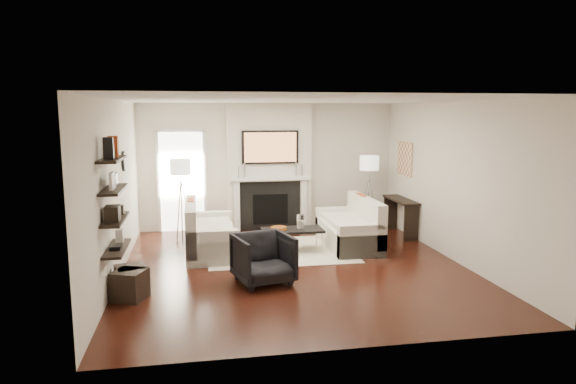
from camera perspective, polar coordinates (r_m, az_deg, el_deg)
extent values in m
plane|color=black|center=(8.49, 0.72, -8.31)|extent=(6.00, 6.00, 0.00)
plane|color=white|center=(8.12, 0.76, 10.22)|extent=(6.00, 6.00, 0.00)
plane|color=silver|center=(11.14, -2.19, 2.89)|extent=(5.50, 0.00, 5.50)
plane|color=silver|center=(5.33, 6.88, -3.75)|extent=(5.50, 0.00, 5.50)
plane|color=silver|center=(8.14, -18.63, 0.22)|extent=(0.00, 6.00, 6.00)
plane|color=silver|center=(9.12, 17.96, 1.14)|extent=(0.00, 6.00, 6.00)
cube|color=silver|center=(11.01, -2.10, 2.82)|extent=(1.80, 0.25, 2.70)
cube|color=black|center=(11.00, -1.97, -1.55)|extent=(1.30, 0.02, 1.04)
cube|color=black|center=(11.01, -1.97, -1.92)|extent=(0.75, 0.02, 0.65)
cube|color=white|center=(10.89, -5.71, -1.54)|extent=(0.12, 0.08, 1.10)
cube|color=white|center=(11.09, 1.73, -1.31)|extent=(0.12, 0.08, 1.10)
cube|color=white|center=(10.86, -1.95, 1.52)|extent=(1.70, 0.18, 0.07)
cube|color=black|center=(10.82, -1.99, 5.00)|extent=(1.20, 0.06, 0.70)
cube|color=#BF723F|center=(10.79, -1.96, 4.99)|extent=(1.10, 0.00, 0.62)
cylinder|color=silver|center=(10.78, -4.86, 2.43)|extent=(0.04, 0.04, 0.30)
cylinder|color=silver|center=(10.77, -5.55, 2.25)|extent=(0.04, 0.04, 0.24)
cylinder|color=silver|center=(10.94, 0.89, 2.55)|extent=(0.04, 0.04, 0.30)
cylinder|color=silver|center=(10.97, 1.56, 2.41)|extent=(0.04, 0.04, 0.24)
cube|color=white|center=(11.05, -11.71, 1.10)|extent=(0.90, 0.02, 2.10)
cube|color=white|center=(11.05, -14.20, 1.01)|extent=(0.06, 0.06, 2.16)
cube|color=white|center=(11.03, -9.22, 1.15)|extent=(0.06, 0.06, 2.16)
cube|color=white|center=(10.94, -11.89, 6.70)|extent=(1.02, 0.06, 0.06)
cube|color=beige|center=(9.40, -1.00, -6.57)|extent=(2.60, 2.00, 0.01)
cube|color=silver|center=(9.35, -8.59, -5.46)|extent=(0.85, 1.80, 0.42)
cube|color=silver|center=(9.28, -10.70, -3.63)|extent=(0.18, 1.80, 0.80)
cube|color=silver|center=(8.54, -8.44, -6.21)|extent=(0.85, 0.18, 0.60)
cube|color=silver|center=(10.12, -8.73, -3.84)|extent=(0.85, 0.18, 0.60)
cube|color=silver|center=(9.29, -8.31, -3.90)|extent=(0.63, 1.44, 0.10)
cube|color=#9B3713|center=(9.53, -10.73, -2.04)|extent=(0.10, 0.42, 0.42)
cube|color=black|center=(8.94, -10.75, -2.83)|extent=(0.10, 0.40, 0.40)
cube|color=silver|center=(9.76, 6.71, -4.82)|extent=(0.85, 1.80, 0.42)
cube|color=silver|center=(9.79, 8.63, -2.92)|extent=(0.18, 1.80, 0.80)
cube|color=silver|center=(8.99, 8.22, -5.45)|extent=(0.85, 0.18, 0.60)
cube|color=silver|center=(10.49, 5.44, -3.32)|extent=(0.85, 0.18, 0.60)
cube|color=silver|center=(9.68, 6.46, -3.34)|extent=(0.63, 1.44, 0.10)
cube|color=#9B3713|center=(10.03, 8.10, -1.44)|extent=(0.10, 0.42, 0.42)
cube|color=black|center=(9.47, 9.24, -2.13)|extent=(0.10, 0.40, 0.40)
cube|color=black|center=(9.30, 0.49, -4.24)|extent=(1.10, 0.55, 0.04)
cylinder|color=silver|center=(9.06, -2.38, -5.97)|extent=(0.02, 0.02, 0.38)
cylinder|color=silver|center=(9.24, 3.81, -5.68)|extent=(0.02, 0.02, 0.38)
cylinder|color=silver|center=(9.48, -2.74, -5.30)|extent=(0.02, 0.02, 0.38)
cylinder|color=silver|center=(9.66, 3.17, -5.04)|extent=(0.02, 0.02, 0.38)
cylinder|color=white|center=(9.29, 1.40, -3.24)|extent=(0.14, 0.14, 0.24)
cylinder|color=white|center=(9.30, 1.40, -3.63)|extent=(0.10, 0.10, 0.16)
cylinder|color=#BD661F|center=(9.24, -1.04, -4.03)|extent=(0.28, 0.28, 0.05)
imported|color=black|center=(7.63, -2.74, -7.15)|extent=(0.95, 0.91, 0.81)
cylinder|color=silver|center=(10.39, -11.73, -1.90)|extent=(0.02, 0.02, 1.20)
cylinder|color=white|center=(10.27, -11.88, 2.76)|extent=(0.40, 0.40, 0.30)
cylinder|color=silver|center=(10.39, -11.12, -1.89)|extent=(0.25, 0.02, 1.23)
cylinder|color=silver|center=(10.48, -12.02, -1.82)|extent=(0.14, 0.22, 1.23)
cylinder|color=silver|center=(10.30, -12.05, -2.01)|extent=(0.14, 0.22, 1.23)
cylinder|color=silver|center=(11.06, 8.92, -1.18)|extent=(0.02, 0.02, 1.20)
cylinder|color=white|center=(10.94, 9.03, 3.21)|extent=(0.40, 0.40, 0.30)
cylinder|color=silver|center=(11.09, 9.46, -1.16)|extent=(0.25, 0.02, 1.23)
cylinder|color=silver|center=(11.13, 8.49, -1.10)|extent=(0.14, 0.22, 1.23)
cylinder|color=silver|center=(10.95, 8.81, -1.27)|extent=(0.14, 0.22, 1.23)
cube|color=black|center=(10.75, 12.43, -0.86)|extent=(0.35, 1.20, 0.04)
cube|color=black|center=(10.33, 13.53, -3.42)|extent=(0.30, 0.04, 0.71)
cube|color=black|center=(11.32, 11.31, -2.27)|extent=(0.30, 0.04, 0.71)
cube|color=tan|center=(10.93, 12.87, 3.62)|extent=(0.03, 0.70, 0.70)
cube|color=black|center=(7.28, -18.49, -5.98)|extent=(0.25, 1.00, 0.03)
cube|color=black|center=(7.19, -18.65, -2.90)|extent=(0.25, 1.00, 0.04)
cube|color=black|center=(7.12, -18.80, 0.26)|extent=(0.25, 1.00, 0.04)
cube|color=black|center=(7.08, -18.96, 3.46)|extent=(0.25, 1.00, 0.04)
cube|color=black|center=(6.84, -19.32, 4.60)|extent=(0.12, 0.10, 0.28)
cube|color=#9B3713|center=(7.21, -18.85, 4.81)|extent=(0.12, 0.10, 0.28)
cube|color=white|center=(7.02, -18.95, 1.19)|extent=(0.04, 0.30, 0.22)
cube|color=black|center=(7.30, -18.62, 1.32)|extent=(0.04, 0.22, 0.18)
cube|color=black|center=(6.97, -18.93, -2.28)|extent=(0.18, 0.25, 0.20)
cube|color=black|center=(7.43, -18.38, -1.90)|extent=(0.15, 0.12, 0.12)
cube|color=black|center=(7.19, -18.60, -5.83)|extent=(0.14, 0.20, 0.05)
cube|color=white|center=(7.53, -18.22, -4.64)|extent=(0.10, 0.10, 0.18)
cylinder|color=black|center=(8.98, -17.79, 3.28)|extent=(0.04, 0.34, 0.34)
cylinder|color=white|center=(8.98, -17.63, 3.29)|extent=(0.01, 0.29, 0.29)
cube|color=black|center=(7.55, -16.99, -9.33)|extent=(0.51, 0.51, 0.40)
cube|color=black|center=(7.35, -17.18, -9.84)|extent=(0.52, 0.52, 0.40)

